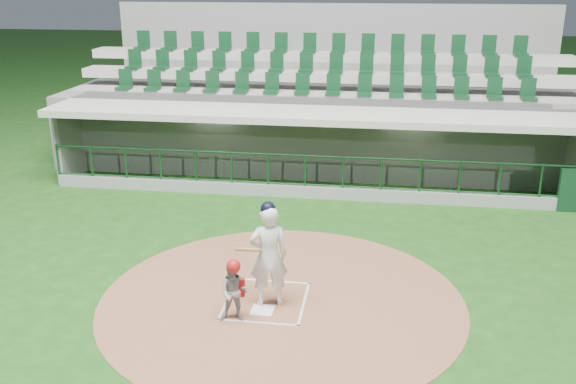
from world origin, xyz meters
TOP-DOWN VIEW (x-y plane):
  - ground at (0.00, 0.00)m, footprint 120.00×120.00m
  - dirt_circle at (0.30, -0.20)m, footprint 7.20×7.20m
  - home_plate at (0.00, -0.70)m, footprint 0.43×0.43m
  - batter_box_chalk at (0.00, -0.30)m, footprint 1.55×1.80m
  - dugout_structure at (0.11, 7.82)m, footprint 16.40×3.70m
  - seating_deck at (0.00, 10.91)m, footprint 17.00×6.72m
  - batter at (0.08, -0.41)m, footprint 0.97×0.99m
  - catcher at (-0.44, -1.11)m, footprint 0.60×0.49m

SIDE VIEW (x-z plane):
  - ground at x=0.00m, z-range 0.00..0.00m
  - dirt_circle at x=0.30m, z-range 0.00..0.01m
  - batter_box_chalk at x=0.00m, z-range 0.01..0.02m
  - home_plate at x=0.00m, z-range 0.01..0.03m
  - catcher at x=-0.44m, z-range 0.00..1.23m
  - dugout_structure at x=0.11m, z-range -0.54..2.46m
  - batter at x=0.08m, z-range 0.00..2.12m
  - seating_deck at x=0.00m, z-range -1.15..4.00m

